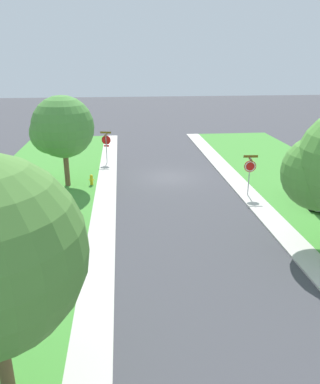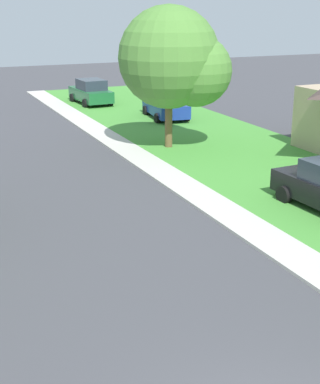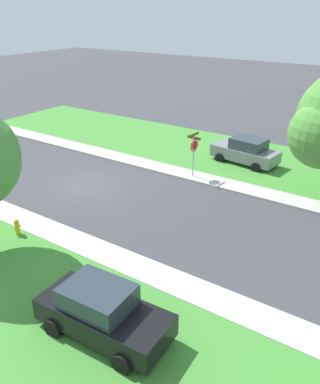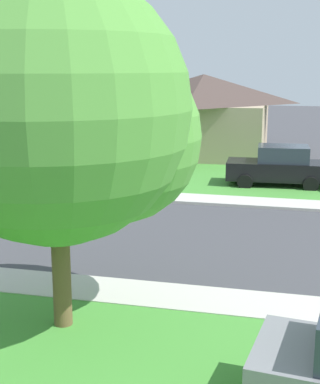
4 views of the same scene
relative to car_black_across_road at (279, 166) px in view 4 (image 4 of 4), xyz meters
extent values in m
cube|color=beige|center=(-3.37, 3.47, -0.82)|extent=(1.40, 56.00, 0.10)
cube|color=#479338|center=(1.33, 3.47, -0.83)|extent=(8.00, 56.00, 0.08)
cube|color=beige|center=(-12.77, 3.47, -0.82)|extent=(1.40, 56.00, 0.10)
cube|color=black|center=(0.00, 0.05, -0.17)|extent=(2.03, 4.39, 0.76)
cube|color=#2D3842|center=(0.01, -0.15, 0.55)|extent=(1.71, 2.18, 0.68)
cylinder|color=black|center=(-0.97, 1.34, -0.55)|extent=(0.27, 0.65, 0.64)
cylinder|color=black|center=(0.82, 1.43, -0.55)|extent=(0.27, 0.65, 0.64)
cylinder|color=black|center=(-0.83, -1.33, -0.55)|extent=(0.27, 0.65, 0.64)
cylinder|color=black|center=(0.97, -1.23, -0.55)|extent=(0.27, 0.65, 0.64)
cylinder|color=black|center=(-15.52, -1.14, -0.55)|extent=(0.32, 0.66, 0.64)
cylinder|color=brown|center=(-1.33, 10.38, 0.47)|extent=(0.36, 0.36, 2.69)
sphere|color=#518737|center=(-1.33, 10.38, 3.48)|extent=(4.78, 4.78, 4.78)
sphere|color=#518737|center=(-0.25, 9.67, 2.89)|extent=(3.34, 3.34, 3.34)
cylinder|color=brown|center=(-14.60, 3.63, 0.40)|extent=(0.36, 0.36, 2.54)
sphere|color=#549A3B|center=(-14.60, 3.63, 3.42)|extent=(5.00, 5.00, 5.00)
sphere|color=#549A3B|center=(-13.48, 2.88, 2.79)|extent=(3.50, 3.50, 3.50)
cube|color=tan|center=(8.59, 4.71, 0.63)|extent=(8.53, 7.35, 3.00)
pyramid|color=#473833|center=(8.59, 4.71, 2.93)|extent=(9.14, 7.96, 1.60)
cube|color=#51331E|center=(8.53, 8.33, 0.18)|extent=(1.00, 0.08, 2.10)
camera|label=1|loc=(-4.57, 18.44, 7.80)|focal=35.27mm
camera|label=2|loc=(-12.72, -14.49, 5.92)|focal=53.68mm
camera|label=3|loc=(6.97, 6.87, 8.63)|focal=37.36mm
camera|label=4|loc=(-24.07, -0.63, 4.16)|focal=52.45mm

